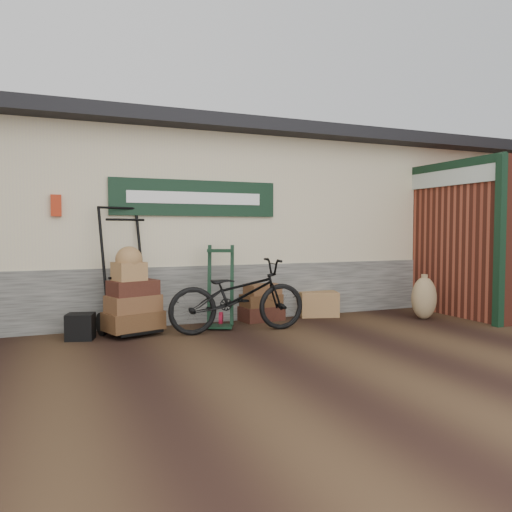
{
  "coord_description": "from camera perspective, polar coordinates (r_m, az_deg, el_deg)",
  "views": [
    {
      "loc": [
        -2.38,
        -6.51,
        1.46
      ],
      "look_at": [
        0.68,
        0.9,
        1.04
      ],
      "focal_mm": 35.0,
      "sensor_mm": 36.0,
      "label": 1
    }
  ],
  "objects": [
    {
      "name": "burlap_sack_left",
      "position": [
        8.63,
        18.66,
        -4.58
      ],
      "size": [
        0.43,
        0.37,
        0.69
      ],
      "primitive_type": "ellipsoid",
      "rotation": [
        0.0,
        0.0,
        -0.01
      ],
      "color": "brown",
      "rests_on": "ground"
    },
    {
      "name": "porter_trolley",
      "position": [
        7.26,
        -14.62,
        -1.4
      ],
      "size": [
        1.09,
        0.94,
        1.83
      ],
      "primitive_type": null,
      "rotation": [
        0.0,
        0.0,
        0.32
      ],
      "color": "black",
      "rests_on": "ground"
    },
    {
      "name": "wicker_hamper",
      "position": [
        8.56,
        7.12,
        -5.45
      ],
      "size": [
        0.73,
        0.58,
        0.42
      ],
      "primitive_type": "cube",
      "rotation": [
        0.0,
        0.0,
        -0.28
      ],
      "color": "brown",
      "rests_on": "ground"
    },
    {
      "name": "black_trunk",
      "position": [
        7.1,
        -19.43,
        -7.62
      ],
      "size": [
        0.42,
        0.38,
        0.35
      ],
      "primitive_type": "cube",
      "rotation": [
        0.0,
        0.0,
        -0.28
      ],
      "color": "black",
      "rests_on": "ground"
    },
    {
      "name": "green_barrow",
      "position": [
        7.47,
        -4.09,
        -3.52
      ],
      "size": [
        0.56,
        0.52,
        1.23
      ],
      "primitive_type": null,
      "rotation": [
        0.0,
        0.0,
        -0.42
      ],
      "color": "black",
      "rests_on": "ground"
    },
    {
      "name": "brick_outbuilding",
      "position": [
        10.46,
        20.17,
        1.95
      ],
      "size": [
        1.71,
        4.51,
        2.62
      ],
      "color": "maroon",
      "rests_on": "ground"
    },
    {
      "name": "bicycle",
      "position": [
        7.13,
        -2.09,
        -4.1
      ],
      "size": [
        0.82,
        2.04,
        1.16
      ],
      "primitive_type": "imported",
      "rotation": [
        0.0,
        0.0,
        1.51
      ],
      "color": "black",
      "rests_on": "ground"
    },
    {
      "name": "station_building",
      "position": [
        9.55,
        -8.03,
        3.89
      ],
      "size": [
        14.4,
        4.1,
        3.2
      ],
      "color": "#4C4C47",
      "rests_on": "ground"
    },
    {
      "name": "ground",
      "position": [
        7.08,
        -2.32,
        -8.91
      ],
      "size": [
        80.0,
        80.0,
        0.0
      ],
      "primitive_type": "plane",
      "color": "black",
      "rests_on": "ground"
    },
    {
      "name": "suitcase_stack",
      "position": [
        8.08,
        0.58,
        -5.27
      ],
      "size": [
        0.73,
        0.52,
        0.6
      ],
      "primitive_type": null,
      "rotation": [
        0.0,
        0.0,
        0.16
      ],
      "color": "#3B1A12",
      "rests_on": "ground"
    }
  ]
}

